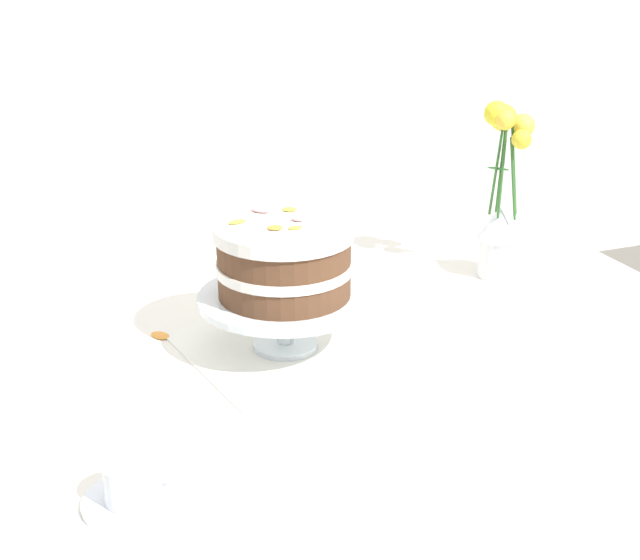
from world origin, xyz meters
TOP-DOWN VIEW (x-y plane):
  - dining_table at (0.00, -0.02)m, footprint 1.40×1.00m
  - linen_napkin at (-0.10, 0.01)m, footprint 0.37×0.37m
  - cake_stand at (-0.10, 0.01)m, footprint 0.29×0.29m
  - layer_cake at (-0.10, 0.01)m, footprint 0.23×0.23m
  - flower_vase at (0.42, 0.17)m, footprint 0.10×0.10m
  - teacup at (-0.42, -0.33)m, footprint 0.13×0.13m
  - loose_petal_0 at (-0.29, 0.14)m, footprint 0.04×0.05m

SIDE VIEW (x-z plane):
  - dining_table at x=0.00m, z-range 0.28..1.02m
  - linen_napkin at x=-0.10m, z-range 0.74..0.74m
  - loose_petal_0 at x=-0.29m, z-range 0.74..0.74m
  - teacup at x=-0.42m, z-range 0.73..0.79m
  - cake_stand at x=-0.10m, z-range 0.77..0.87m
  - flower_vase at x=0.42m, z-range 0.72..1.07m
  - layer_cake at x=-0.10m, z-range 0.84..0.97m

